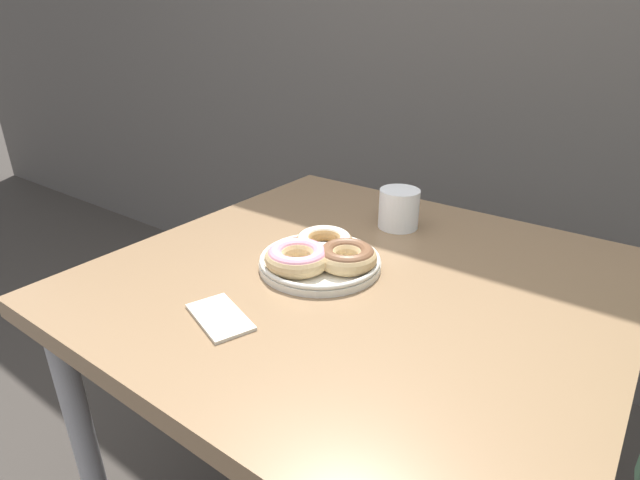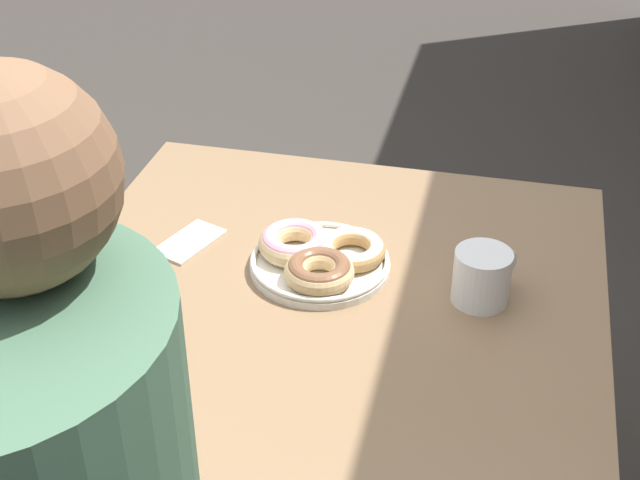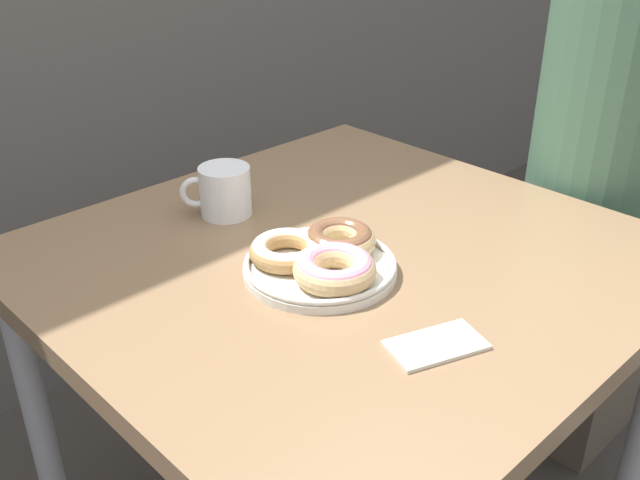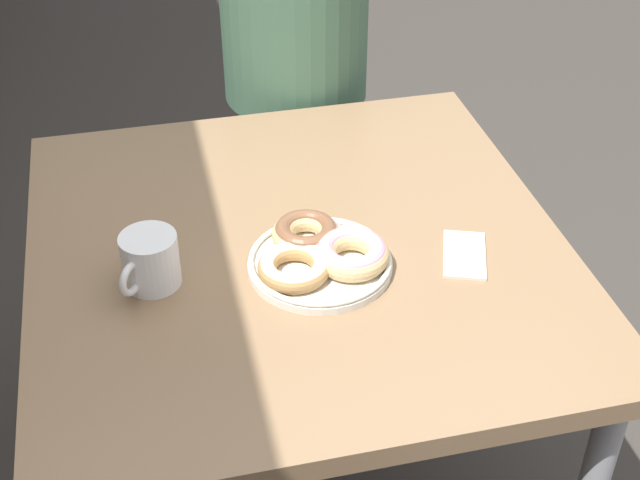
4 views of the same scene
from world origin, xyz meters
The scene contains 4 objects.
dining_table centered at (0.00, 0.12, 0.68)m, with size 0.97×0.94×0.77m.
donut_plate centered at (-0.08, 0.10, 0.79)m, with size 0.26×0.26×0.06m.
coffee_mug centered at (-0.06, 0.38, 0.81)m, with size 0.12×0.10×0.09m.
napkin centered at (-0.11, -0.15, 0.77)m, with size 0.15×0.11×0.01m.
Camera 1 is at (0.45, -0.63, 1.24)m, focal length 28.00 mm.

